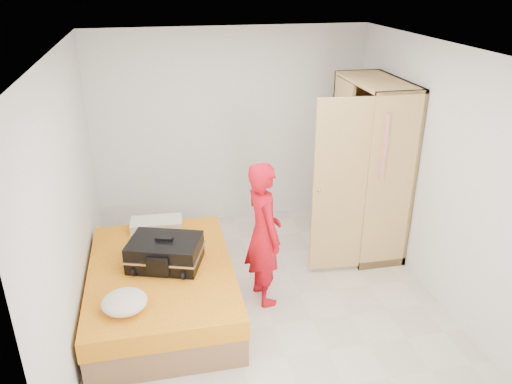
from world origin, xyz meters
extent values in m
plane|color=beige|center=(0.00, 0.00, 0.00)|extent=(4.00, 4.00, 0.00)
plane|color=white|center=(0.00, 0.00, 2.60)|extent=(4.00, 4.00, 0.00)
cube|color=white|center=(0.00, 2.00, 1.30)|extent=(3.60, 0.02, 2.60)
cube|color=white|center=(0.00, -2.00, 1.30)|extent=(3.60, 0.02, 2.60)
cube|color=white|center=(-1.80, 0.00, 1.30)|extent=(0.02, 4.00, 2.60)
cube|color=white|center=(1.80, 0.00, 1.30)|extent=(0.02, 4.00, 2.60)
cube|color=#895F3E|center=(-1.05, 0.06, 0.15)|extent=(1.40, 2.00, 0.30)
cube|color=orange|center=(-1.05, 0.06, 0.40)|extent=(1.42, 2.02, 0.20)
cube|color=tan|center=(1.77, 0.90, 1.05)|extent=(0.04, 1.20, 2.10)
cube|color=tan|center=(1.50, 0.32, 1.05)|extent=(0.58, 0.04, 2.10)
cube|color=tan|center=(1.50, 1.48, 1.05)|extent=(0.58, 0.04, 2.10)
cube|color=tan|center=(1.50, 0.90, 2.08)|extent=(0.58, 1.20, 0.04)
cube|color=#9D7243|center=(1.50, 0.90, 0.05)|extent=(0.58, 1.20, 0.10)
cube|color=tan|center=(1.23, 1.20, 1.05)|extent=(0.04, 0.59, 2.00)
cube|color=tan|center=(0.92, 0.37, 1.05)|extent=(0.59, 0.09, 2.00)
cylinder|color=#B2B2B7|center=(1.50, 0.90, 1.92)|extent=(0.02, 1.10, 0.02)
imported|color=red|center=(0.00, 0.04, 0.77)|extent=(0.46, 0.62, 1.54)
cube|color=black|center=(-0.99, 0.11, 0.64)|extent=(0.81, 0.69, 0.28)
cube|color=black|center=(-0.99, 0.11, 0.79)|extent=(0.18, 0.10, 0.03)
ellipsoid|color=silver|center=(-1.38, -0.56, 0.58)|extent=(0.40, 0.40, 0.15)
cube|color=silver|center=(-1.06, 0.91, 0.55)|extent=(0.59, 0.32, 0.11)
camera|label=1|loc=(-1.00, -4.29, 3.23)|focal=35.00mm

